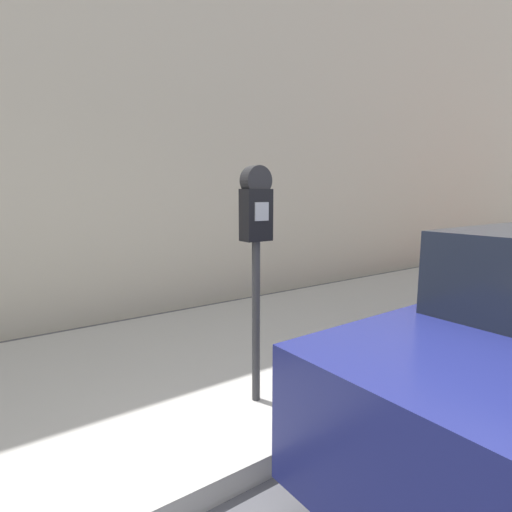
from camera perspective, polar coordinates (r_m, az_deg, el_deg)
The scene contains 4 objects.
sidewalk at distance 3.56m, azimuth -11.12°, elevation -15.86°, with size 24.00×2.80×0.14m.
building_facade at distance 5.42m, azimuth -22.09°, elevation 25.82°, with size 24.00×0.30×6.37m.
parking_meter at distance 2.59m, azimuth 0.01°, elevation 3.29°, with size 0.19×0.13×1.59m.
fire_hydrant at distance 4.87m, azimuth 25.85°, elevation -4.43°, with size 0.26×0.26×0.73m.
Camera 1 is at (-1.29, -0.77, 1.55)m, focal length 28.00 mm.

